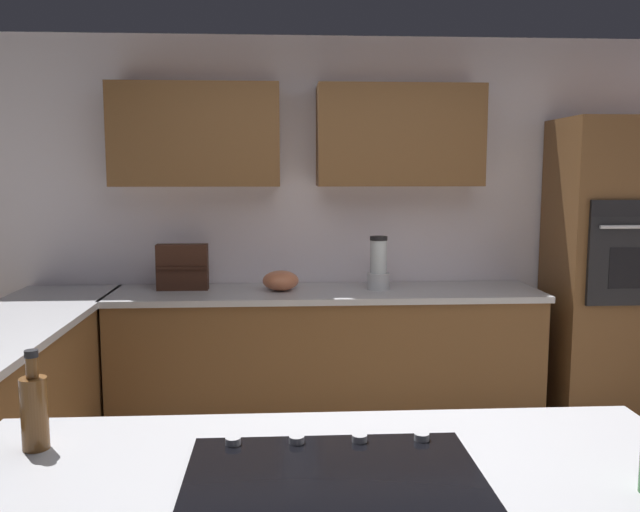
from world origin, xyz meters
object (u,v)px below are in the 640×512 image
Objects in this scene: wall_oven at (614,270)px; cooktop at (334,480)px; mixing_bowl at (281,281)px; oil_bottle at (34,410)px; blender at (378,267)px; spice_rack at (182,267)px.

wall_oven is 2.67× the size of cooktop.
oil_bottle reaches higher than mixing_bowl.
oil_bottle is (1.34, 2.50, -0.04)m from blender.
oil_bottle is at bearing 89.08° from spice_rack.
wall_oven reaches higher than spice_rack.
wall_oven is 5.70× the size of blender.
oil_bottle is (2.94, 2.48, -0.00)m from wall_oven.
blender is 1.49× the size of mixing_bowl.
wall_oven is 6.05× the size of spice_rack.
cooktop is 2.64× the size of oil_bottle.
oil_bottle is at bearing 40.12° from wall_oven.
oil_bottle is (0.83, -0.26, 0.11)m from cooktop.
blender is (-0.51, -2.76, 0.15)m from cooktop.
spice_rack is at bearing -90.92° from oil_bottle.
blender is at bearing -0.82° from wall_oven.
oil_bottle is (0.04, 2.56, -0.04)m from spice_rack.
spice_rack reaches higher than mixing_bowl.
mixing_bowl is at bearing -0.58° from wall_oven.
wall_oven is 2.25m from mixing_bowl.
cooktop is at bearing 162.61° from oil_bottle.
mixing_bowl is at bearing 174.61° from spice_rack.
wall_oven reaches higher than cooktop.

